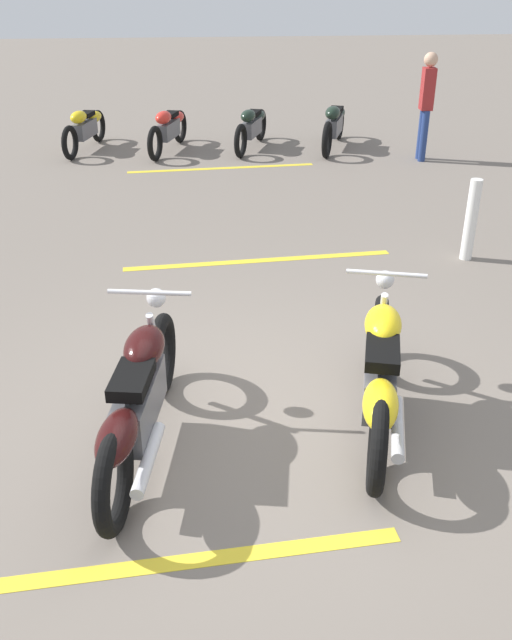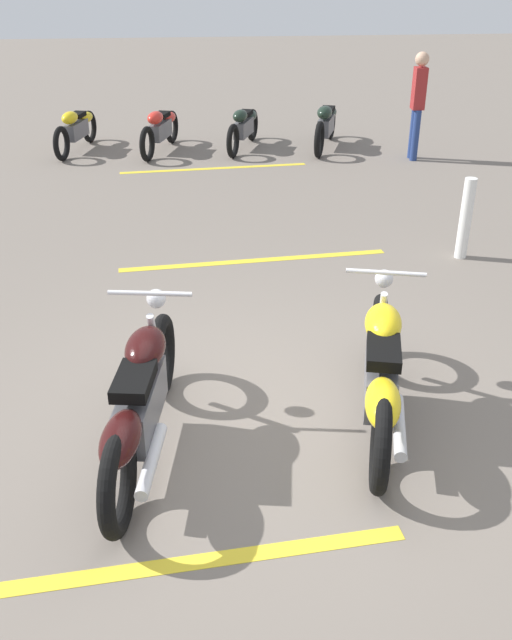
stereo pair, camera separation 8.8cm
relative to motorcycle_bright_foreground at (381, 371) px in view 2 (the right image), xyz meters
The scene contains 12 objects.
ground_plane 1.00m from the motorcycle_bright_foreground, 82.65° to the left, with size 60.00×60.00×0.00m, color slate.
motorcycle_bright_foreground is the anchor object (origin of this frame).
motorcycle_dark_foreground 1.78m from the motorcycle_bright_foreground, 95.84° to the left, with size 2.22×0.66×1.04m.
motorcycle_row_far_left 8.84m from the motorcycle_bright_foreground, ahead, with size 2.06×0.83×0.81m.
motorcycle_row_left 8.84m from the motorcycle_bright_foreground, ahead, with size 1.90×0.80×0.75m.
motorcycle_row_center 8.95m from the motorcycle_bright_foreground, 11.01° to the left, with size 1.97×0.72×0.77m.
motorcycle_row_right 9.58m from the motorcycle_bright_foreground, 19.89° to the left, with size 1.97×0.60×0.76m.
bystander_near_row 8.18m from the motorcycle_bright_foreground, 19.73° to the right, with size 0.31×0.24×1.81m.
bollard_post 3.67m from the motorcycle_bright_foreground, 31.06° to the right, with size 0.14×0.14×0.97m, color white.
parking_stripe_near 2.21m from the motorcycle_bright_foreground, 126.04° to the left, with size 3.20×0.12×0.01m, color yellow.
parking_stripe_mid 3.39m from the motorcycle_bright_foreground, ahead, with size 3.20×0.12×0.01m, color yellow.
parking_stripe_far 7.50m from the motorcycle_bright_foreground, ahead, with size 3.20×0.12×0.01m, color yellow.
Camera 2 is at (-4.34, 0.55, 3.18)m, focal length 38.71 mm.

